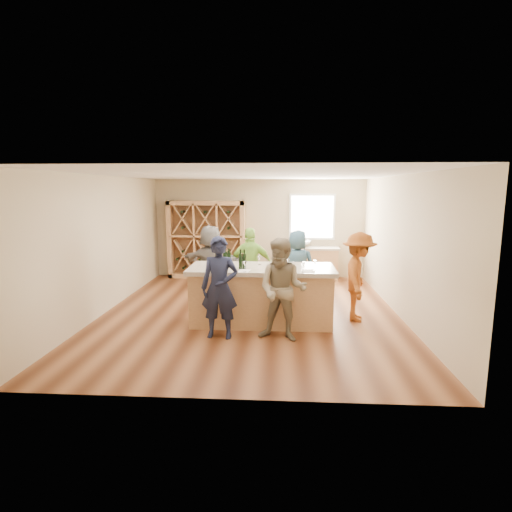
# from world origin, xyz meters

# --- Properties ---
(floor) EXTENTS (6.00, 7.00, 0.10)m
(floor) POSITION_xyz_m (0.00, 0.00, -0.05)
(floor) COLOR brown
(floor) RESTS_ON ground
(ceiling) EXTENTS (6.00, 7.00, 0.10)m
(ceiling) POSITION_xyz_m (0.00, 0.00, 2.85)
(ceiling) COLOR white
(ceiling) RESTS_ON ground
(wall_back) EXTENTS (6.00, 0.10, 2.80)m
(wall_back) POSITION_xyz_m (0.00, 3.55, 1.40)
(wall_back) COLOR #C2B08C
(wall_back) RESTS_ON ground
(wall_front) EXTENTS (6.00, 0.10, 2.80)m
(wall_front) POSITION_xyz_m (0.00, -3.55, 1.40)
(wall_front) COLOR #C2B08C
(wall_front) RESTS_ON ground
(wall_left) EXTENTS (0.10, 7.00, 2.80)m
(wall_left) POSITION_xyz_m (-3.05, 0.00, 1.40)
(wall_left) COLOR #C2B08C
(wall_left) RESTS_ON ground
(wall_right) EXTENTS (0.10, 7.00, 2.80)m
(wall_right) POSITION_xyz_m (3.05, 0.00, 1.40)
(wall_right) COLOR #C2B08C
(wall_right) RESTS_ON ground
(window_frame) EXTENTS (1.30, 0.06, 1.30)m
(window_frame) POSITION_xyz_m (1.50, 3.47, 1.75)
(window_frame) COLOR white
(window_frame) RESTS_ON wall_back
(window_pane) EXTENTS (1.18, 0.01, 1.18)m
(window_pane) POSITION_xyz_m (1.50, 3.44, 1.75)
(window_pane) COLOR white
(window_pane) RESTS_ON wall_back
(wine_rack) EXTENTS (2.20, 0.45, 2.20)m
(wine_rack) POSITION_xyz_m (-1.50, 3.27, 1.10)
(wine_rack) COLOR tan
(wine_rack) RESTS_ON floor
(back_counter_base) EXTENTS (1.60, 0.58, 0.86)m
(back_counter_base) POSITION_xyz_m (1.40, 3.20, 0.43)
(back_counter_base) COLOR tan
(back_counter_base) RESTS_ON floor
(back_counter_top) EXTENTS (1.70, 0.62, 0.06)m
(back_counter_top) POSITION_xyz_m (1.40, 3.20, 0.89)
(back_counter_top) COLOR #B4A793
(back_counter_top) RESTS_ON back_counter_base
(sink) EXTENTS (0.54, 0.54, 0.19)m
(sink) POSITION_xyz_m (1.20, 3.20, 1.01)
(sink) COLOR silver
(sink) RESTS_ON back_counter_top
(faucet) EXTENTS (0.02, 0.02, 0.30)m
(faucet) POSITION_xyz_m (1.20, 3.38, 1.07)
(faucet) COLOR silver
(faucet) RESTS_ON back_counter_top
(tasting_counter_base) EXTENTS (2.60, 1.00, 1.00)m
(tasting_counter_base) POSITION_xyz_m (0.25, -0.61, 0.50)
(tasting_counter_base) COLOR tan
(tasting_counter_base) RESTS_ON floor
(tasting_counter_top) EXTENTS (2.72, 1.12, 0.08)m
(tasting_counter_top) POSITION_xyz_m (0.25, -0.61, 1.04)
(tasting_counter_top) COLOR #B4A793
(tasting_counter_top) RESTS_ON tasting_counter_base
(wine_bottle_a) EXTENTS (0.09, 0.09, 0.31)m
(wine_bottle_a) POSITION_xyz_m (-0.56, -0.75, 1.23)
(wine_bottle_a) COLOR black
(wine_bottle_a) RESTS_ON tasting_counter_top
(wine_bottle_b) EXTENTS (0.09, 0.09, 0.31)m
(wine_bottle_b) POSITION_xyz_m (-0.40, -0.84, 1.24)
(wine_bottle_b) COLOR black
(wine_bottle_b) RESTS_ON tasting_counter_top
(wine_bottle_c) EXTENTS (0.08, 0.08, 0.28)m
(wine_bottle_c) POSITION_xyz_m (-0.35, -0.69, 1.22)
(wine_bottle_c) COLOR black
(wine_bottle_c) RESTS_ON tasting_counter_top
(wine_bottle_d) EXTENTS (0.08, 0.08, 0.28)m
(wine_bottle_d) POSITION_xyz_m (-0.12, -0.84, 1.22)
(wine_bottle_d) COLOR black
(wine_bottle_d) RESTS_ON tasting_counter_top
(wine_bottle_e) EXTENTS (0.08, 0.08, 0.28)m
(wine_bottle_e) POSITION_xyz_m (-0.05, -0.81, 1.22)
(wine_bottle_e) COLOR black
(wine_bottle_e) RESTS_ON tasting_counter_top
(wine_glass_a) EXTENTS (0.09, 0.09, 0.19)m
(wine_glass_a) POSITION_xyz_m (-0.02, -1.10, 1.18)
(wine_glass_a) COLOR white
(wine_glass_a) RESTS_ON tasting_counter_top
(wine_glass_b) EXTENTS (0.08, 0.08, 0.17)m
(wine_glass_b) POSITION_xyz_m (0.44, -1.04, 1.16)
(wine_glass_b) COLOR white
(wine_glass_b) RESTS_ON tasting_counter_top
(wine_glass_c) EXTENTS (0.09, 0.09, 0.19)m
(wine_glass_c) POSITION_xyz_m (1.00, -1.07, 1.17)
(wine_glass_c) COLOR white
(wine_glass_c) RESTS_ON tasting_counter_top
(wine_glass_d) EXTENTS (0.10, 0.10, 0.20)m
(wine_glass_d) POSITION_xyz_m (0.74, -0.80, 1.18)
(wine_glass_d) COLOR white
(wine_glass_d) RESTS_ON tasting_counter_top
(wine_glass_e) EXTENTS (0.07, 0.07, 0.19)m
(wine_glass_e) POSITION_xyz_m (1.22, -0.90, 1.17)
(wine_glass_e) COLOR white
(wine_glass_e) RESTS_ON tasting_counter_top
(tasting_menu_a) EXTENTS (0.24, 0.29, 0.00)m
(tasting_menu_a) POSITION_xyz_m (-0.04, -1.01, 1.08)
(tasting_menu_a) COLOR white
(tasting_menu_a) RESTS_ON tasting_counter_top
(tasting_menu_b) EXTENTS (0.23, 0.31, 0.00)m
(tasting_menu_b) POSITION_xyz_m (0.53, -1.06, 1.08)
(tasting_menu_b) COLOR white
(tasting_menu_b) RESTS_ON tasting_counter_top
(tasting_menu_c) EXTENTS (0.25, 0.33, 0.00)m
(tasting_menu_c) POSITION_xyz_m (1.10, -0.96, 1.08)
(tasting_menu_c) COLOR white
(tasting_menu_c) RESTS_ON tasting_counter_top
(person_near_left) EXTENTS (0.67, 0.51, 1.75)m
(person_near_left) POSITION_xyz_m (-0.42, -1.44, 0.87)
(person_near_left) COLOR #191E38
(person_near_left) RESTS_ON floor
(person_near_right) EXTENTS (0.93, 0.65, 1.73)m
(person_near_right) POSITION_xyz_m (0.64, -1.50, 0.87)
(person_near_right) COLOR gray
(person_near_right) RESTS_ON floor
(person_server) EXTENTS (0.74, 1.20, 1.72)m
(person_server) POSITION_xyz_m (2.11, -0.37, 0.86)
(person_server) COLOR #994C19
(person_server) RESTS_ON floor
(person_far_mid) EXTENTS (1.05, 0.63, 1.69)m
(person_far_mid) POSITION_xyz_m (-0.05, 0.74, 0.84)
(person_far_mid) COLOR #8CC64C
(person_far_mid) RESTS_ON floor
(person_far_right) EXTENTS (0.88, 0.66, 1.64)m
(person_far_right) POSITION_xyz_m (0.99, 0.81, 0.82)
(person_far_right) COLOR #335972
(person_far_right) RESTS_ON floor
(person_far_left) EXTENTS (1.71, 1.12, 1.74)m
(person_far_left) POSITION_xyz_m (-0.96, 0.83, 0.87)
(person_far_left) COLOR slate
(person_far_left) RESTS_ON floor
(wine_glass_f) EXTENTS (0.07, 0.07, 0.18)m
(wine_glass_f) POSITION_xyz_m (0.20, -0.41, 1.17)
(wine_glass_f) COLOR white
(wine_glass_f) RESTS_ON tasting_counter_top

